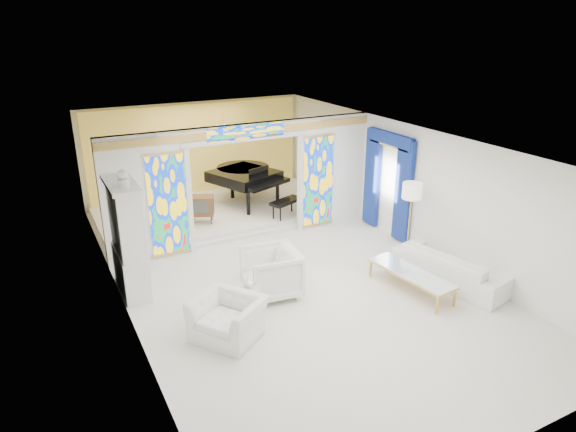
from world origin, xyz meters
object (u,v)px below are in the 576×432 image
grand_piano (245,175)px  tv_console (202,206)px  coffee_table (411,274)px  sofa (451,267)px  armchair_left (228,318)px  armchair_right (271,273)px  china_cabinet (128,239)px

grand_piano → tv_console: 2.06m
grand_piano → coffee_table: bearing=-102.3°
sofa → grand_piano: grand_piano is taller
armchair_left → tv_console: size_ratio=1.52×
sofa → coffee_table: 1.03m
armchair_right → tv_console: 4.10m
armchair_left → sofa: 5.02m
armchair_right → grand_piano: grand_piano is taller
armchair_right → grand_piano: (1.63, 5.16, 0.51)m
armchair_right → coffee_table: 2.90m
grand_piano → armchair_right: bearing=-128.8°
china_cabinet → tv_console: size_ratio=3.57×
china_cabinet → armchair_right: china_cabinet is taller
tv_console → china_cabinet: bearing=-109.3°
armchair_right → sofa: armchair_right is taller
china_cabinet → armchair_left: china_cabinet is taller
china_cabinet → sofa: size_ratio=1.08×
china_cabinet → armchair_right: bearing=-30.6°
armchair_left → grand_piano: (2.98, 6.17, 0.63)m
armchair_left → tv_console: 5.27m
armchair_right → grand_piano: size_ratio=0.32×
armchair_left → coffee_table: bearing=51.6°
coffee_table → tv_console: 5.98m
tv_console → armchair_right: bearing=-65.2°
armchair_left → china_cabinet: bearing=169.3°
sofa → armchair_left: bearing=74.1°
armchair_right → coffee_table: armchair_right is taller
armchair_right → coffee_table: (2.63, -1.22, -0.09)m
coffee_table → armchair_left: bearing=177.1°
armchair_left → grand_piano: size_ratio=0.34×
armchair_right → sofa: 3.89m
china_cabinet → grand_piano: size_ratio=0.80×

